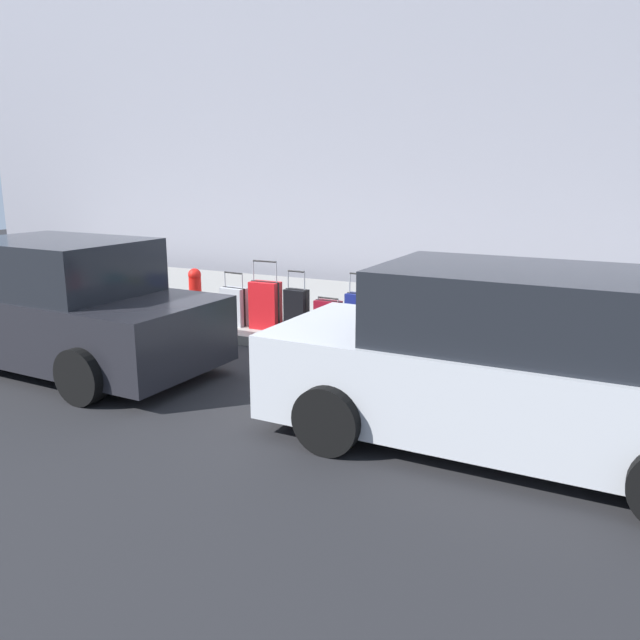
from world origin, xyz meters
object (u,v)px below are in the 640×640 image
(suitcase_olive_4, at_px, (391,323))
(suitcase_black_0, at_px, (536,332))
(fire_hydrant, at_px, (195,293))
(bollard_post, at_px, (152,292))
(suitcase_silver_2, at_px, (460,325))
(suitcase_red_8, at_px, (265,305))
(suitcase_teal_3, at_px, (425,327))
(suitcase_red_1, at_px, (498,336))
(suitcase_navy_5, at_px, (358,316))
(parking_meter, at_px, (613,299))
(parked_car_silver_0, at_px, (508,366))
(suitcase_maroon_6, at_px, (328,318))
(parked_car_charcoal_1, at_px, (61,308))
(suitcase_black_7, at_px, (296,311))
(suitcase_silver_9, at_px, (234,306))

(suitcase_olive_4, bearing_deg, suitcase_black_0, -179.40)
(fire_hydrant, relative_size, bollard_post, 1.01)
(suitcase_silver_2, xyz_separation_m, bollard_post, (5.11, 0.07, 0.03))
(bollard_post, bearing_deg, suitcase_red_8, -177.07)
(suitcase_teal_3, bearing_deg, suitcase_olive_4, -4.26)
(suitcase_silver_2, bearing_deg, suitcase_red_1, -165.64)
(suitcase_teal_3, relative_size, suitcase_navy_5, 0.66)
(suitcase_red_1, xyz_separation_m, parking_meter, (-1.30, -0.20, 0.56))
(suitcase_red_1, height_order, suitcase_silver_2, suitcase_silver_2)
(suitcase_silver_2, height_order, parking_meter, parking_meter)
(suitcase_teal_3, relative_size, parking_meter, 0.50)
(suitcase_red_8, height_order, parked_car_silver_0, parked_car_silver_0)
(suitcase_maroon_6, distance_m, parked_car_charcoal_1, 3.65)
(fire_hydrant, bearing_deg, suitcase_red_8, 178.24)
(suitcase_black_0, height_order, suitcase_maroon_6, suitcase_black_0)
(parking_meter, height_order, parked_car_charcoal_1, parked_car_charcoal_1)
(suitcase_red_1, relative_size, suitcase_black_7, 0.63)
(suitcase_maroon_6, height_order, parked_car_charcoal_1, parked_car_charcoal_1)
(suitcase_silver_2, bearing_deg, parked_car_silver_0, 113.23)
(suitcase_black_0, distance_m, fire_hydrant, 5.28)
(parking_meter, bearing_deg, parked_car_charcoal_1, 23.05)
(suitcase_black_0, bearing_deg, parking_meter, -167.90)
(suitcase_olive_4, bearing_deg, bollard_post, 2.79)
(suitcase_red_8, distance_m, fire_hydrant, 1.35)
(parked_car_charcoal_1, bearing_deg, suitcase_black_0, -155.42)
(suitcase_silver_9, distance_m, parked_car_silver_0, 5.17)
(suitcase_red_1, relative_size, suitcase_silver_2, 0.57)
(suitcase_olive_4, xyz_separation_m, suitcase_navy_5, (0.49, 0.01, 0.06))
(suitcase_olive_4, xyz_separation_m, suitcase_red_8, (1.99, 0.09, 0.09))
(suitcase_silver_2, bearing_deg, suitcase_navy_5, -4.47)
(suitcase_navy_5, height_order, fire_hydrant, suitcase_navy_5)
(suitcase_olive_4, distance_m, suitcase_black_7, 1.47)
(suitcase_red_8, distance_m, bollard_post, 2.13)
(suitcase_olive_4, height_order, parked_car_charcoal_1, parked_car_charcoal_1)
(parking_meter, bearing_deg, suitcase_red_8, 3.49)
(suitcase_red_1, height_order, bollard_post, bollard_post)
(parked_car_silver_0, bearing_deg, suitcase_teal_3, -58.45)
(suitcase_silver_2, relative_size, parked_car_charcoal_1, 0.24)
(parked_car_silver_0, height_order, parked_car_charcoal_1, parked_car_silver_0)
(suitcase_black_0, height_order, suitcase_silver_2, suitcase_silver_2)
(bollard_post, xyz_separation_m, parked_car_charcoal_1, (-0.52, 2.31, 0.22))
(suitcase_black_0, xyz_separation_m, suitcase_red_1, (0.47, 0.02, -0.10))
(suitcase_navy_5, height_order, suitcase_silver_9, suitcase_navy_5)
(suitcase_teal_3, xyz_separation_m, parking_meter, (-2.28, -0.24, 0.54))
(parking_meter, xyz_separation_m, parked_car_silver_0, (0.76, 2.71, -0.19))
(suitcase_red_1, xyz_separation_m, suitcase_black_7, (2.95, 0.06, 0.06))
(suitcase_red_1, bearing_deg, suitcase_black_7, 1.17)
(suitcase_navy_5, relative_size, suitcase_maroon_6, 1.70)
(suitcase_silver_9, relative_size, parked_car_charcoal_1, 0.19)
(bollard_post, bearing_deg, suitcase_maroon_6, -176.19)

